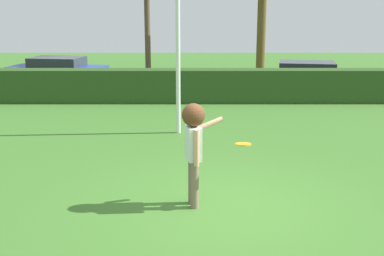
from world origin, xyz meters
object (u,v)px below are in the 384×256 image
at_px(parked_car_blue, 56,70).
at_px(parked_car_silver, 305,76).
at_px(frisbee, 242,144).
at_px(person, 193,139).

height_order(parked_car_blue, parked_car_silver, same).
distance_m(parked_car_blue, parked_car_silver, 10.79).
bearing_deg(parked_car_blue, frisbee, -63.47).
height_order(person, parked_car_silver, person).
bearing_deg(person, parked_car_blue, 113.70).
distance_m(frisbee, parked_car_blue, 15.31).
xyz_separation_m(parked_car_blue, parked_car_silver, (10.62, -1.90, 0.00)).
xyz_separation_m(frisbee, parked_car_blue, (-6.84, 13.70, -0.43)).
relative_size(person, parked_car_blue, 0.41).
bearing_deg(parked_car_silver, parked_car_blue, 169.84).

